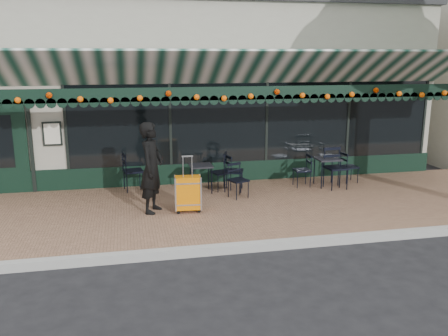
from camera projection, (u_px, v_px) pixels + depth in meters
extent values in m
plane|color=black|center=(253.00, 249.00, 8.12)|extent=(80.00, 80.00, 0.00)
cube|color=brown|center=(228.00, 209.00, 10.01)|extent=(18.00, 4.00, 0.15)
cube|color=#9E9E99|center=(255.00, 246.00, 8.03)|extent=(18.00, 0.16, 0.15)
cube|color=#9B9686|center=(189.00, 87.00, 15.23)|extent=(12.00, 8.00, 4.50)
cube|color=black|center=(259.00, 121.00, 11.78)|extent=(9.20, 0.04, 2.00)
cube|color=black|center=(2.00, 146.00, 10.67)|extent=(1.10, 0.07, 2.20)
cube|color=silver|center=(52.00, 134.00, 10.80)|extent=(0.42, 0.04, 0.55)
cube|color=black|center=(223.00, 93.00, 9.96)|extent=(12.00, 0.03, 0.28)
cylinder|color=#FF5508|center=(224.00, 95.00, 9.91)|extent=(11.60, 0.12, 0.12)
imported|color=black|center=(152.00, 168.00, 9.41)|extent=(0.67, 0.78, 1.82)
cube|color=orange|center=(188.00, 193.00, 9.51)|extent=(0.52, 0.32, 0.67)
cube|color=black|center=(188.00, 210.00, 9.59)|extent=(0.52, 0.32, 0.07)
cube|color=silver|center=(187.00, 166.00, 9.38)|extent=(0.23, 0.05, 0.41)
cube|color=black|center=(328.00, 159.00, 11.39)|extent=(0.56, 0.56, 0.04)
cylinder|color=black|center=(322.00, 175.00, 11.21)|extent=(0.03, 0.03, 0.65)
cylinder|color=black|center=(340.00, 174.00, 11.30)|extent=(0.03, 0.03, 0.65)
cylinder|color=black|center=(314.00, 171.00, 11.65)|extent=(0.03, 0.03, 0.65)
cylinder|color=black|center=(332.00, 170.00, 11.74)|extent=(0.03, 0.03, 0.65)
cube|color=black|center=(201.00, 166.00, 10.88)|extent=(0.52, 0.52, 0.03)
cylinder|color=black|center=(193.00, 182.00, 10.71)|extent=(0.03, 0.03, 0.60)
cylinder|color=black|center=(212.00, 181.00, 10.79)|extent=(0.03, 0.03, 0.60)
cylinder|color=black|center=(190.00, 177.00, 11.12)|extent=(0.03, 0.03, 0.60)
cylinder|color=black|center=(209.00, 176.00, 11.20)|extent=(0.03, 0.03, 0.60)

